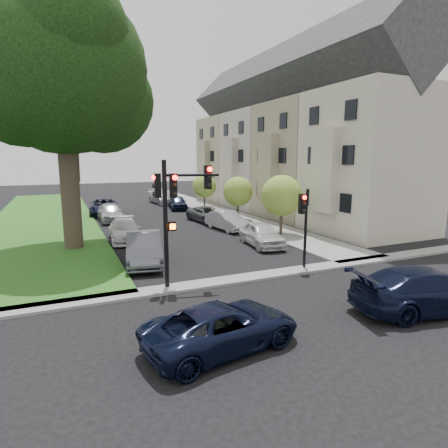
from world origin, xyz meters
name	(u,v)px	position (x,y,z in m)	size (l,w,h in m)	color
ground	(274,293)	(0.00, 0.00, 0.00)	(140.00, 140.00, 0.00)	black
grass_strip	(44,218)	(-9.00, 24.00, 0.06)	(8.00, 44.00, 0.12)	#20501F
sidewalk_right	(210,208)	(6.75, 24.00, 0.06)	(3.50, 44.00, 0.12)	slate
sidewalk_cross	(251,277)	(0.00, 2.00, 0.06)	(60.00, 1.00, 0.12)	slate
house_a	(370,134)	(12.45, 8.00, 6.93)	(7.70, 7.55, 15.97)	#B3AF98
house_b	(306,139)	(12.45, 15.50, 6.93)	(7.70, 7.55, 15.97)	#B4A793
house_c	(263,142)	(12.45, 23.00, 6.93)	(7.70, 7.55, 15.97)	#B7ADA6
house_d	(233,144)	(12.45, 30.50, 6.93)	(7.70, 7.55, 15.97)	gray
eucalyptus	(60,70)	(-7.08, 11.04, 10.06)	(10.40, 9.44, 14.73)	black
small_tree_a	(282,196)	(6.20, 9.34, 2.79)	(2.80, 2.80, 4.20)	black
small_tree_b	(238,192)	(6.20, 16.12, 2.51)	(2.51, 2.51, 3.77)	black
small_tree_c	(204,186)	(6.20, 24.04, 2.44)	(2.44, 2.44, 3.67)	black
traffic_signal_main	(175,201)	(-3.38, 2.23, 3.64)	(2.58, 0.75, 5.27)	black
traffic_signal_secondary	(304,217)	(2.89, 2.19, 2.59)	(0.48, 0.38, 3.71)	black
car_cross_near	(222,327)	(-3.65, -3.14, 0.64)	(2.13, 4.62, 1.28)	black
car_cross_far	(427,290)	(3.96, -3.68, 0.79)	(2.22, 5.45, 1.58)	black
car_parked_0	(262,234)	(3.56, 7.34, 0.73)	(1.72, 4.29, 1.46)	silver
car_parked_1	(227,221)	(3.71, 12.83, 0.70)	(1.49, 4.26, 1.40)	#999BA0
car_parked_2	(208,214)	(3.67, 16.72, 0.64)	(2.11, 4.58, 1.27)	#3F4247
car_parked_3	(178,203)	(3.60, 25.03, 0.70)	(1.65, 4.11, 1.40)	black
car_parked_4	(163,197)	(3.46, 30.48, 0.79)	(2.22, 5.47, 1.59)	#999BA0
car_parked_5	(144,248)	(-3.87, 6.33, 0.80)	(1.69, 4.85, 1.60)	#3F4247
car_parked_6	(125,230)	(-3.87, 12.19, 0.69)	(1.92, 4.73, 1.37)	silver
car_parked_7	(110,212)	(-3.78, 20.17, 0.78)	(1.85, 4.59, 1.56)	#999BA0
car_parked_8	(104,207)	(-3.84, 24.35, 0.76)	(2.51, 5.43, 1.51)	black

